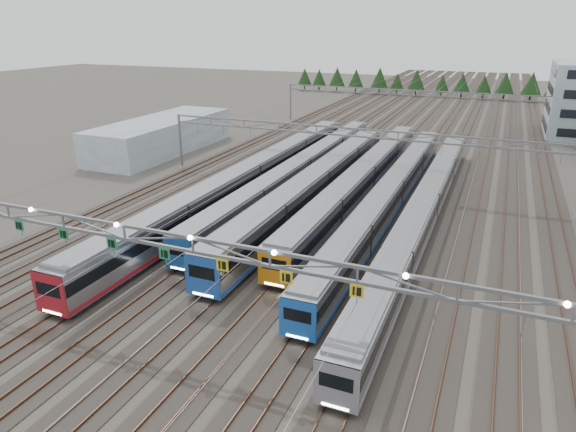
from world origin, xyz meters
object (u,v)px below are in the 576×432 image
at_px(train_b, 301,170).
at_px(train_e, 391,193).
at_px(gantry_far, 414,97).
at_px(train_f, 426,206).
at_px(train_d, 363,179).
at_px(gantry_mid, 356,139).
at_px(west_shed, 162,135).
at_px(gantry_near, 191,248).
at_px(train_a, 250,178).
at_px(train_c, 317,185).

height_order(train_b, train_e, train_b).
bearing_deg(gantry_far, train_f, -78.65).
xyz_separation_m(train_d, gantry_far, (-2.25, 48.89, 4.19)).
relative_size(train_e, gantry_mid, 1.08).
height_order(train_f, gantry_far, gantry_far).
xyz_separation_m(train_f, west_shed, (-47.62, 17.65, 0.73)).
height_order(train_e, gantry_near, gantry_near).
height_order(gantry_mid, gantry_far, same).
xyz_separation_m(train_e, west_shed, (-43.12, 14.46, 0.71)).
bearing_deg(gantry_near, gantry_mid, 89.93).
xyz_separation_m(gantry_mid, gantry_far, (0.00, 45.00, 0.00)).
height_order(train_a, gantry_far, gantry_far).
xyz_separation_m(train_f, gantry_mid, (-11.25, 11.05, 4.36)).
distance_m(gantry_near, gantry_mid, 40.12).
bearing_deg(gantry_far, gantry_near, -90.03).
relative_size(gantry_mid, gantry_far, 1.00).
bearing_deg(gantry_mid, train_d, -59.97).
xyz_separation_m(train_a, train_c, (9.00, 0.38, 0.06)).
height_order(train_e, gantry_mid, gantry_mid).
relative_size(gantry_near, gantry_mid, 1.00).
xyz_separation_m(train_a, gantry_far, (11.25, 54.44, 4.13)).
height_order(train_e, gantry_far, gantry_far).
bearing_deg(train_a, train_b, 55.76).
bearing_deg(train_f, train_d, 141.53).
height_order(train_c, gantry_near, gantry_near).
xyz_separation_m(train_c, west_shed, (-34.12, 15.66, 0.44)).
bearing_deg(west_shed, gantry_near, -52.14).
height_order(train_b, train_d, train_d).
bearing_deg(train_a, train_f, -4.09).
distance_m(train_c, gantry_mid, 10.18).
height_order(train_c, gantry_far, gantry_far).
bearing_deg(gantry_mid, train_a, -140.01).
height_order(train_a, train_d, train_a).
relative_size(train_a, gantry_far, 1.17).
relative_size(train_b, gantry_far, 1.05).
height_order(train_f, gantry_mid, gantry_mid).
xyz_separation_m(train_d, train_f, (9.00, -7.15, -0.17)).
bearing_deg(train_f, gantry_mid, 135.53).
distance_m(train_c, train_e, 9.08).
xyz_separation_m(train_b, train_f, (18.00, -8.22, -0.06)).
bearing_deg(gantry_far, train_d, -87.37).
relative_size(train_e, gantry_far, 1.08).
height_order(train_d, gantry_far, gantry_far).
distance_m(train_a, gantry_mid, 15.25).
relative_size(train_c, gantry_far, 0.95).
distance_m(train_a, west_shed, 29.81).
distance_m(train_c, gantry_near, 31.51).
relative_size(train_f, gantry_near, 1.16).
bearing_deg(train_a, train_c, 2.44).
bearing_deg(train_a, gantry_far, 78.32).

